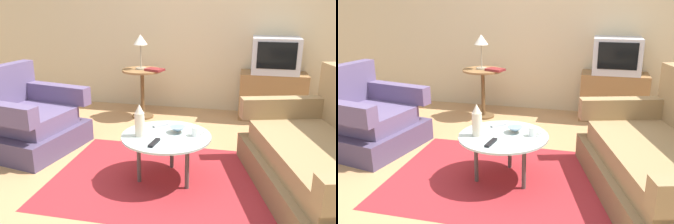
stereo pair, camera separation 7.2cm
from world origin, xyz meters
TOP-DOWN VIEW (x-y plane):
  - ground_plane at (0.00, 0.00)m, footprint 16.00×16.00m
  - back_wall at (0.00, 2.29)m, footprint 9.00×0.12m
  - area_rug at (0.10, 0.02)m, footprint 2.01×1.52m
  - armchair at (-1.51, 0.41)m, footprint 1.08×1.10m
  - couch at (1.45, -0.00)m, footprint 1.38×1.96m
  - coffee_table at (0.10, 0.02)m, footprint 0.78×0.78m
  - side_table at (-0.60, 1.68)m, footprint 0.52×0.52m
  - tv_stand at (1.09, 1.99)m, footprint 0.84×0.43m
  - television at (1.09, 2.00)m, footprint 0.59×0.46m
  - table_lamp at (-0.62, 1.70)m, footprint 0.18×0.18m
  - vase at (-0.11, -0.04)m, footprint 0.08×0.08m
  - mug at (0.35, 0.07)m, footprint 0.11×0.07m
  - bowl at (0.19, 0.11)m, footprint 0.14×0.14m
  - tv_remote_dark at (0.05, -0.19)m, footprint 0.06×0.18m
  - tv_remote_silver at (-0.00, 0.23)m, footprint 0.14×0.12m
  - book at (-0.41, 1.63)m, footprint 0.26×0.23m

SIDE VIEW (x-z plane):
  - ground_plane at x=0.00m, z-range 0.00..0.00m
  - area_rug at x=0.10m, z-range 0.00..0.00m
  - armchair at x=-1.51m, z-range -0.14..0.72m
  - couch at x=1.45m, z-range -0.18..0.78m
  - tv_stand at x=1.09m, z-range 0.00..0.62m
  - coffee_table at x=0.10m, z-range 0.17..0.60m
  - tv_remote_dark at x=0.05m, z-range 0.42..0.44m
  - tv_remote_silver at x=0.00m, z-range 0.42..0.44m
  - bowl at x=0.19m, z-range 0.42..0.47m
  - mug at x=0.35m, z-range 0.42..0.50m
  - side_table at x=-0.60m, z-range 0.14..0.80m
  - vase at x=-0.11m, z-range 0.41..0.70m
  - book at x=-0.41m, z-range 0.65..0.68m
  - television at x=1.09m, z-range 0.62..1.07m
  - table_lamp at x=-0.62m, z-range 0.78..1.23m
  - back_wall at x=0.00m, z-range 0.00..2.70m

